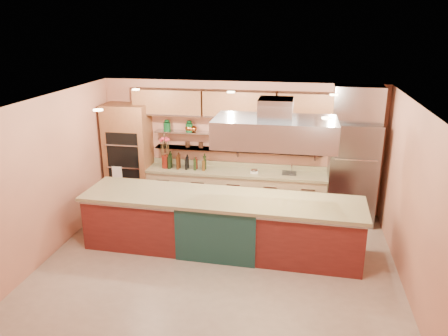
% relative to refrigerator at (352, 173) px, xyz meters
% --- Properties ---
extents(floor, '(6.00, 5.00, 0.02)m').
position_rel_refrigerator_xyz_m(floor, '(-2.35, -2.14, -1.06)').
color(floor, tan).
rests_on(floor, ground).
extents(ceiling, '(6.00, 5.00, 0.02)m').
position_rel_refrigerator_xyz_m(ceiling, '(-2.35, -2.14, 1.75)').
color(ceiling, black).
rests_on(ceiling, wall_back).
extents(wall_back, '(6.00, 0.04, 2.80)m').
position_rel_refrigerator_xyz_m(wall_back, '(-2.35, 0.36, 0.35)').
color(wall_back, tan).
rests_on(wall_back, floor).
extents(wall_front, '(6.00, 0.04, 2.80)m').
position_rel_refrigerator_xyz_m(wall_front, '(-2.35, -4.64, 0.35)').
color(wall_front, tan).
rests_on(wall_front, floor).
extents(wall_left, '(0.04, 5.00, 2.80)m').
position_rel_refrigerator_xyz_m(wall_left, '(-5.35, -2.14, 0.35)').
color(wall_left, tan).
rests_on(wall_left, floor).
extents(wall_right, '(0.04, 5.00, 2.80)m').
position_rel_refrigerator_xyz_m(wall_right, '(0.65, -2.14, 0.35)').
color(wall_right, tan).
rests_on(wall_right, floor).
extents(oven_stack, '(0.95, 0.64, 2.30)m').
position_rel_refrigerator_xyz_m(oven_stack, '(-4.80, 0.04, 0.10)').
color(oven_stack, brown).
rests_on(oven_stack, floor).
extents(refrigerator, '(0.95, 0.72, 2.10)m').
position_rel_refrigerator_xyz_m(refrigerator, '(0.00, 0.00, 0.00)').
color(refrigerator, slate).
rests_on(refrigerator, floor).
extents(back_counter, '(3.84, 0.64, 0.93)m').
position_rel_refrigerator_xyz_m(back_counter, '(-2.40, 0.06, -0.58)').
color(back_counter, tan).
rests_on(back_counter, floor).
extents(wall_shelf_lower, '(3.60, 0.26, 0.03)m').
position_rel_refrigerator_xyz_m(wall_shelf_lower, '(-2.40, 0.23, 0.30)').
color(wall_shelf_lower, '#A4A6AB').
rests_on(wall_shelf_lower, wall_back).
extents(wall_shelf_upper, '(3.60, 0.26, 0.03)m').
position_rel_refrigerator_xyz_m(wall_shelf_upper, '(-2.40, 0.23, 0.65)').
color(wall_shelf_upper, '#A4A6AB').
rests_on(wall_shelf_upper, wall_back).
extents(upper_cabinets, '(4.60, 0.36, 0.55)m').
position_rel_refrigerator_xyz_m(upper_cabinets, '(-2.35, 0.18, 1.30)').
color(upper_cabinets, brown).
rests_on(upper_cabinets, wall_back).
extents(range_hood, '(2.00, 1.00, 0.45)m').
position_rel_refrigerator_xyz_m(range_hood, '(-1.50, -1.67, 1.20)').
color(range_hood, '#A4A6AB').
rests_on(range_hood, ceiling).
extents(ceiling_downlights, '(4.00, 2.80, 0.02)m').
position_rel_refrigerator_xyz_m(ceiling_downlights, '(-2.35, -1.94, 1.72)').
color(ceiling_downlights, '#FFE5A5').
rests_on(ceiling_downlights, ceiling).
extents(island, '(4.94, 1.22, 1.02)m').
position_rel_refrigerator_xyz_m(island, '(-2.40, -1.67, -0.54)').
color(island, maroon).
rests_on(island, floor).
extents(flower_vase, '(0.17, 0.17, 0.29)m').
position_rel_refrigerator_xyz_m(flower_vase, '(-3.95, 0.01, 0.02)').
color(flower_vase, '#62180E').
rests_on(flower_vase, back_counter).
extents(oil_bottle_cluster, '(0.92, 0.58, 0.29)m').
position_rel_refrigerator_xyz_m(oil_bottle_cluster, '(-3.47, 0.01, 0.02)').
color(oil_bottle_cluster, black).
rests_on(oil_bottle_cluster, back_counter).
extents(kitchen_scale, '(0.18, 0.14, 0.09)m').
position_rel_refrigerator_xyz_m(kitchen_scale, '(-1.99, 0.01, -0.08)').
color(kitchen_scale, white).
rests_on(kitchen_scale, back_counter).
extents(bar_faucet, '(0.03, 0.03, 0.22)m').
position_rel_refrigerator_xyz_m(bar_faucet, '(-1.22, 0.11, -0.01)').
color(bar_faucet, silver).
rests_on(bar_faucet, back_counter).
extents(copper_kettle, '(0.19, 0.19, 0.13)m').
position_rel_refrigerator_xyz_m(copper_kettle, '(-3.36, 0.23, 0.73)').
color(copper_kettle, '#B6602A').
rests_on(copper_kettle, wall_shelf_upper).
extents(green_canister, '(0.17, 0.17, 0.19)m').
position_rel_refrigerator_xyz_m(green_canister, '(-2.65, 0.23, 0.76)').
color(green_canister, '#0D3F1B').
rests_on(green_canister, wall_shelf_upper).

